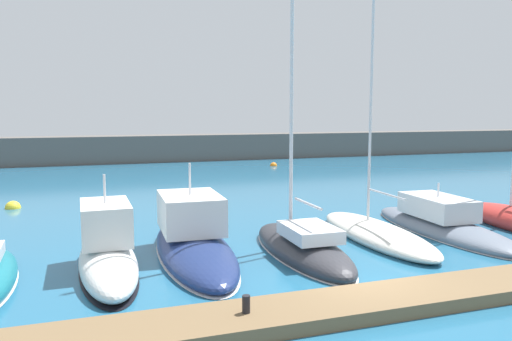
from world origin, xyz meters
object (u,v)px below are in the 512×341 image
object	(u,v)px
motorboat_white_second	(107,252)
sailboat_ivory_fifth	(376,232)
mooring_buoy_yellow	(13,208)
mooring_buoy_orange	(274,166)
dock_bollard	(246,304)
motorboat_navy_third	(193,240)
sailboat_charcoal_fourth	(302,245)
motorboat_slate_sixth	(441,224)

from	to	relation	value
motorboat_white_second	sailboat_ivory_fifth	size ratio (longest dim) A/B	0.52
mooring_buoy_yellow	mooring_buoy_orange	world-z (taller)	mooring_buoy_yellow
mooring_buoy_yellow	dock_bollard	bearing A→B (deg)	-68.32
motorboat_navy_third	sailboat_charcoal_fourth	world-z (taller)	sailboat_charcoal_fourth
motorboat_white_second	sailboat_charcoal_fourth	world-z (taller)	sailboat_charcoal_fourth
motorboat_white_second	sailboat_charcoal_fourth	distance (m)	6.94
sailboat_ivory_fifth	dock_bollard	bearing A→B (deg)	132.05
motorboat_navy_third	motorboat_slate_sixth	size ratio (longest dim) A/B	0.98
sailboat_charcoal_fourth	sailboat_ivory_fifth	xyz separation A→B (m)	(3.86, 1.12, -0.06)
motorboat_white_second	motorboat_navy_third	xyz separation A→B (m)	(3.10, 0.97, -0.11)
motorboat_navy_third	sailboat_ivory_fifth	distance (m)	7.69
mooring_buoy_yellow	sailboat_charcoal_fourth	bearing A→B (deg)	-49.73
motorboat_white_second	motorboat_navy_third	world-z (taller)	motorboat_navy_third
motorboat_white_second	mooring_buoy_yellow	size ratio (longest dim) A/B	8.67
motorboat_white_second	sailboat_ivory_fifth	world-z (taller)	sailboat_ivory_fifth
sailboat_charcoal_fourth	mooring_buoy_orange	distance (m)	30.56
motorboat_navy_third	sailboat_ivory_fifth	world-z (taller)	sailboat_ivory_fifth
sailboat_charcoal_fourth	motorboat_navy_third	bearing A→B (deg)	71.05
motorboat_white_second	sailboat_ivory_fifth	bearing A→B (deg)	-86.77
motorboat_navy_third	motorboat_white_second	bearing A→B (deg)	109.53
sailboat_ivory_fifth	dock_bollard	xyz separation A→B (m)	(-7.76, -6.46, 0.31)
sailboat_ivory_fifth	motorboat_slate_sixth	bearing A→B (deg)	-83.83
sailboat_ivory_fifth	motorboat_slate_sixth	distance (m)	3.49
sailboat_charcoal_fourth	dock_bollard	world-z (taller)	sailboat_charcoal_fourth
mooring_buoy_yellow	mooring_buoy_orange	xyz separation A→B (m)	(21.28, 15.50, 0.00)
sailboat_ivory_fifth	sailboat_charcoal_fourth	bearing A→B (deg)	108.40
motorboat_navy_third	mooring_buoy_yellow	xyz separation A→B (m)	(-7.53, 12.03, -0.54)
sailboat_charcoal_fourth	sailboat_ivory_fifth	world-z (taller)	sailboat_charcoal_fourth
mooring_buoy_yellow	dock_bollard	distance (m)	20.18
sailboat_ivory_fifth	motorboat_navy_third	bearing A→B (deg)	90.38
motorboat_slate_sixth	sailboat_charcoal_fourth	bearing A→B (deg)	102.75
sailboat_ivory_fifth	mooring_buoy_yellow	xyz separation A→B (m)	(-15.21, 12.28, -0.29)
dock_bollard	motorboat_white_second	bearing A→B (deg)	117.75
motorboat_white_second	sailboat_ivory_fifth	xyz separation A→B (m)	(10.78, 0.72, -0.36)
motorboat_white_second	dock_bollard	size ratio (longest dim) A/B	16.28
dock_bollard	motorboat_slate_sixth	bearing A→B (deg)	30.78
sailboat_ivory_fifth	motorboat_white_second	bearing A→B (deg)	96.07
motorboat_white_second	mooring_buoy_yellow	world-z (taller)	motorboat_white_second
mooring_buoy_yellow	motorboat_white_second	bearing A→B (deg)	-71.18
motorboat_white_second	sailboat_charcoal_fourth	bearing A→B (deg)	-93.89
motorboat_white_second	mooring_buoy_orange	world-z (taller)	motorboat_white_second
sailboat_charcoal_fourth	sailboat_ivory_fifth	distance (m)	4.02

